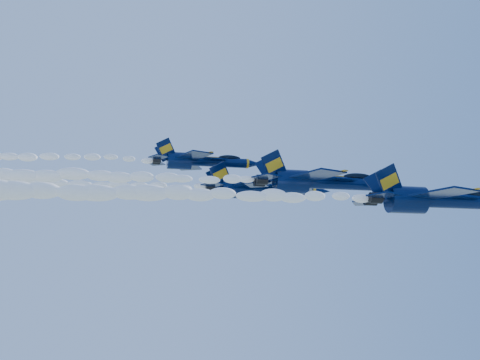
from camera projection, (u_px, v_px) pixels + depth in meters
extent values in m
cylinder|color=#041033|center=(464.00, 201.00, 76.84)|extent=(10.32, 1.72, 1.72)
ellipsoid|color=#041033|center=(406.00, 200.00, 75.38)|extent=(1.79, 3.10, 7.34)
ellipsoid|color=black|center=(479.00, 195.00, 77.40)|extent=(4.13, 1.34, 1.14)
cube|color=orange|center=(480.00, 198.00, 77.34)|extent=(4.82, 1.15, 0.21)
cube|color=#041033|center=(443.00, 193.00, 71.40)|extent=(6.15, 7.29, 0.21)
cube|color=#041033|center=(405.00, 206.00, 80.21)|extent=(6.15, 7.29, 0.21)
cube|color=orange|center=(457.00, 193.00, 71.74)|extent=(2.77, 5.74, 0.11)
cube|color=orange|center=(418.00, 205.00, 80.56)|extent=(2.77, 5.74, 0.11)
cube|color=#041033|center=(389.00, 182.00, 74.06)|extent=(3.74, 1.18, 4.02)
cube|color=#041033|center=(380.00, 185.00, 76.37)|extent=(3.74, 1.18, 4.02)
cylinder|color=black|center=(376.00, 198.00, 73.84)|extent=(1.38, 1.26, 1.26)
cylinder|color=black|center=(370.00, 200.00, 75.28)|extent=(1.38, 1.26, 1.26)
cube|color=orange|center=(437.00, 193.00, 76.32)|extent=(12.62, 0.40, 0.09)
ellipsoid|color=white|center=(132.00, 193.00, 69.14)|extent=(52.19, 2.56, 2.30)
cylinder|color=#041033|center=(344.00, 183.00, 83.49)|extent=(9.86, 1.64, 1.64)
ellipsoid|color=#041033|center=(291.00, 182.00, 82.10)|extent=(1.71, 2.96, 7.01)
cone|color=#041033|center=(391.00, 185.00, 84.77)|extent=(2.85, 1.64, 1.64)
cylinder|color=orange|center=(382.00, 185.00, 84.51)|extent=(0.38, 1.71, 1.71)
ellipsoid|color=black|center=(358.00, 177.00, 84.03)|extent=(3.94, 1.28, 1.08)
cube|color=orange|center=(358.00, 180.00, 83.96)|extent=(4.60, 1.10, 0.20)
cube|color=#041033|center=(317.00, 175.00, 78.29)|extent=(5.87, 6.96, 0.20)
cube|color=#041033|center=(296.00, 188.00, 86.71)|extent=(5.87, 6.96, 0.20)
cube|color=orange|center=(330.00, 174.00, 78.62)|extent=(2.64, 5.49, 0.11)
cube|color=orange|center=(307.00, 188.00, 87.04)|extent=(2.64, 5.49, 0.11)
cube|color=#041033|center=(274.00, 165.00, 80.83)|extent=(3.57, 1.13, 3.84)
cube|color=#041033|center=(269.00, 169.00, 83.04)|extent=(3.57, 1.13, 3.84)
cylinder|color=black|center=(262.00, 180.00, 80.63)|extent=(1.31, 1.20, 1.20)
cylinder|color=black|center=(259.00, 182.00, 82.00)|extent=(1.31, 1.20, 1.20)
cube|color=orange|center=(319.00, 175.00, 83.00)|extent=(12.05, 0.38, 0.09)
ellipsoid|color=white|center=(33.00, 174.00, 75.89)|extent=(52.19, 2.44, 2.20)
cylinder|color=#041033|center=(281.00, 190.00, 90.95)|extent=(9.03, 1.51, 1.51)
ellipsoid|color=#041033|center=(235.00, 188.00, 89.66)|extent=(1.57, 2.71, 6.42)
cone|color=#041033|center=(321.00, 191.00, 92.12)|extent=(2.61, 1.51, 1.51)
cylinder|color=orange|center=(313.00, 191.00, 91.87)|extent=(0.35, 1.57, 1.57)
ellipsoid|color=black|center=(293.00, 185.00, 91.43)|extent=(3.61, 1.17, 0.99)
cube|color=orange|center=(293.00, 187.00, 91.38)|extent=(4.21, 1.00, 0.18)
cube|color=#041033|center=(255.00, 183.00, 86.18)|extent=(5.38, 6.38, 0.18)
cube|color=#041033|center=(242.00, 193.00, 93.89)|extent=(5.38, 6.38, 0.18)
cube|color=orange|center=(266.00, 183.00, 86.48)|extent=(2.42, 5.03, 0.10)
cube|color=orange|center=(252.00, 193.00, 94.19)|extent=(2.42, 5.03, 0.10)
cube|color=#041033|center=(221.00, 175.00, 88.51)|extent=(3.27, 1.03, 3.52)
cube|color=#041033|center=(218.00, 178.00, 90.53)|extent=(3.27, 1.03, 3.52)
cylinder|color=black|center=(210.00, 187.00, 88.32)|extent=(1.20, 1.10, 1.10)
cylinder|color=black|center=(209.00, 188.00, 89.57)|extent=(1.20, 1.10, 1.10)
cube|color=orange|center=(259.00, 183.00, 90.49)|extent=(11.04, 0.35, 0.08)
ellipsoid|color=white|center=(0.00, 182.00, 83.54)|extent=(52.19, 2.24, 2.01)
cylinder|color=#041033|center=(219.00, 162.00, 94.33)|extent=(8.04, 1.34, 1.34)
ellipsoid|color=#041033|center=(179.00, 161.00, 93.19)|extent=(1.39, 2.41, 5.71)
cone|color=#041033|center=(254.00, 164.00, 95.37)|extent=(2.32, 1.34, 1.34)
cylinder|color=orange|center=(247.00, 164.00, 95.16)|extent=(0.31, 1.39, 1.39)
ellipsoid|color=black|center=(229.00, 158.00, 94.77)|extent=(3.21, 1.04, 0.88)
cube|color=orange|center=(229.00, 160.00, 94.71)|extent=(3.75, 0.89, 0.16)
cube|color=#041033|center=(194.00, 155.00, 90.09)|extent=(4.79, 5.67, 0.16)
cube|color=#041033|center=(187.00, 166.00, 96.95)|extent=(4.79, 5.67, 0.16)
cube|color=orange|center=(203.00, 155.00, 90.36)|extent=(2.15, 4.47, 0.09)
cube|color=orange|center=(196.00, 166.00, 97.22)|extent=(2.15, 4.47, 0.09)
cube|color=#041033|center=(166.00, 149.00, 92.16)|extent=(2.91, 0.92, 3.13)
cube|color=#041033|center=(165.00, 152.00, 93.96)|extent=(2.91, 0.92, 3.13)
cylinder|color=black|center=(157.00, 159.00, 92.00)|extent=(1.07, 0.98, 0.98)
cylinder|color=black|center=(156.00, 161.00, 93.11)|extent=(1.07, 0.98, 0.98)
cube|color=orange|center=(200.00, 157.00, 93.93)|extent=(9.82, 0.31, 0.07)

